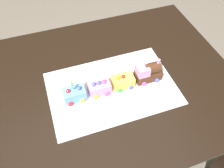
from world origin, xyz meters
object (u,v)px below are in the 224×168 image
object	(u,v)px
cake_locomotive	(148,72)
birthday_candle	(72,84)
cake_car_gondola_lemon	(123,81)
cake_car_hopper_bubblegum	(99,87)
cake_car_flatbed_sky_blue	(75,94)
dining_table	(97,97)

from	to	relation	value
cake_locomotive	birthday_candle	bearing A→B (deg)	0.00
cake_car_gondola_lemon	birthday_candle	bearing A→B (deg)	-0.00
cake_locomotive	birthday_candle	world-z (taller)	birthday_candle
cake_car_hopper_bubblegum	cake_car_flatbed_sky_blue	world-z (taller)	same
cake_car_gondola_lemon	cake_car_flatbed_sky_blue	world-z (taller)	same
cake_car_hopper_bubblegum	birthday_candle	bearing A→B (deg)	-0.00
cake_car_hopper_bubblegum	birthday_candle	world-z (taller)	birthday_candle
cake_car_flatbed_sky_blue	cake_locomotive	bearing A→B (deg)	-180.00
cake_locomotive	cake_car_gondola_lemon	xyz separation A→B (m)	(0.13, 0.00, -0.02)
dining_table	cake_locomotive	distance (m)	0.30
birthday_candle	cake_car_flatbed_sky_blue	bearing A→B (deg)	180.00
cake_car_hopper_bubblegum	cake_car_flatbed_sky_blue	bearing A→B (deg)	0.00
cake_car_hopper_bubblegum	cake_car_flatbed_sky_blue	size ratio (longest dim) A/B	1.00
cake_locomotive	cake_car_hopper_bubblegum	size ratio (longest dim) A/B	1.40
dining_table	cake_car_hopper_bubblegum	world-z (taller)	cake_car_hopper_bubblegum
cake_car_flatbed_sky_blue	cake_car_hopper_bubblegum	bearing A→B (deg)	180.00
cake_car_hopper_bubblegum	birthday_candle	size ratio (longest dim) A/B	1.60
cake_locomotive	cake_car_flatbed_sky_blue	size ratio (longest dim) A/B	1.40
dining_table	birthday_candle	bearing A→B (deg)	23.79
dining_table	cake_car_flatbed_sky_blue	world-z (taller)	cake_car_flatbed_sky_blue
cake_car_gondola_lemon	cake_car_flatbed_sky_blue	distance (m)	0.24
dining_table	cake_car_flatbed_sky_blue	distance (m)	0.19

